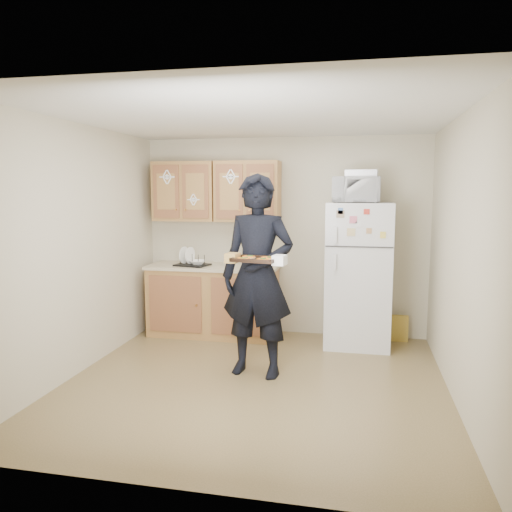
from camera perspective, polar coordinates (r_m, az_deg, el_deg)
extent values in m
plane|color=brown|center=(4.96, -0.13, -14.25)|extent=(3.60, 3.60, 0.00)
plane|color=silver|center=(4.66, -0.14, 15.68)|extent=(3.60, 3.60, 0.00)
cube|color=beige|center=(6.41, 3.18, 2.22)|extent=(3.60, 0.04, 2.50)
cube|color=beige|center=(2.93, -7.42, -4.12)|extent=(3.60, 0.04, 2.50)
cube|color=beige|center=(5.31, -19.50, 0.72)|extent=(0.04, 3.60, 2.50)
cube|color=beige|center=(4.63, 22.25, -0.36)|extent=(0.04, 3.60, 2.50)
cube|color=silver|center=(6.02, 11.60, -2.10)|extent=(0.75, 0.70, 1.70)
cube|color=olive|center=(6.41, -4.87, -5.22)|extent=(1.60, 0.60, 0.86)
cube|color=beige|center=(6.33, -4.91, -1.24)|extent=(1.64, 0.64, 0.04)
cube|color=olive|center=(6.51, -8.07, 7.31)|extent=(0.80, 0.33, 0.75)
cube|color=olive|center=(6.28, -0.95, 7.38)|extent=(0.80, 0.33, 0.75)
cube|color=#F2DC55|center=(6.42, 16.09, -7.95)|extent=(0.20, 0.07, 0.32)
imported|color=black|center=(4.92, 0.18, -2.29)|extent=(0.79, 0.58, 2.00)
cube|color=black|center=(4.59, -0.05, -0.46)|extent=(0.44, 0.35, 0.04)
cylinder|color=orange|center=(4.56, -1.44, -0.32)|extent=(0.13, 0.13, 0.02)
cylinder|color=orange|center=(4.50, 0.79, -0.43)|extent=(0.13, 0.13, 0.02)
cylinder|color=orange|center=(4.68, -0.85, -0.11)|extent=(0.13, 0.13, 0.02)
cylinder|color=orange|center=(4.62, 1.33, -0.21)|extent=(0.13, 0.13, 0.02)
imported|color=silver|center=(5.89, 11.40, 7.45)|extent=(0.54, 0.37, 0.30)
cube|color=silver|center=(5.92, 11.98, 9.23)|extent=(0.38, 0.28, 0.08)
cube|color=black|center=(6.31, -7.30, -0.39)|extent=(0.45, 0.38, 0.16)
imported|color=white|center=(6.29, -6.68, -0.72)|extent=(0.26, 0.26, 0.05)
imported|color=silver|center=(6.05, 1.17, -0.57)|extent=(0.08, 0.09, 0.18)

